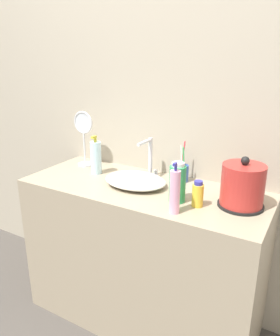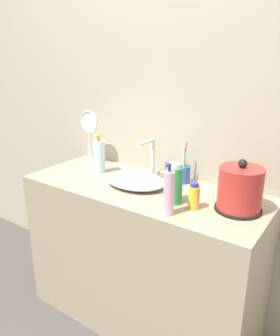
# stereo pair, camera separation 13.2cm
# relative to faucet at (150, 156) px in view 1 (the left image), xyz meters

# --- Properties ---
(wall_back) EXTENTS (6.00, 0.04, 2.60)m
(wall_back) POSITION_rel_faucet_xyz_m (0.04, 0.12, 0.36)
(wall_back) COLOR #ADA38E
(wall_back) RESTS_ON ground_plane
(vanity_counter) EXTENTS (1.27, 0.51, 0.82)m
(vanity_counter) POSITION_rel_faucet_xyz_m (0.04, -0.15, -0.53)
(vanity_counter) COLOR gray
(vanity_counter) RESTS_ON ground_plane
(sink_basin) EXTENTS (0.33, 0.25, 0.05)m
(sink_basin) POSITION_rel_faucet_xyz_m (-0.00, -0.15, -0.09)
(sink_basin) COLOR silver
(sink_basin) RESTS_ON vanity_counter
(faucet) EXTENTS (0.06, 0.14, 0.22)m
(faucet) POSITION_rel_faucet_xyz_m (0.00, 0.00, 0.00)
(faucet) COLOR silver
(faucet) RESTS_ON vanity_counter
(electric_kettle) EXTENTS (0.20, 0.20, 0.23)m
(electric_kettle) POSITION_rel_faucet_xyz_m (0.53, -0.13, -0.03)
(electric_kettle) COLOR black
(electric_kettle) RESTS_ON vanity_counter
(toothbrush_cup) EXTENTS (0.06, 0.06, 0.22)m
(toothbrush_cup) POSITION_rel_faucet_xyz_m (0.18, 0.03, -0.07)
(toothbrush_cup) COLOR #2D519E
(toothbrush_cup) RESTS_ON vanity_counter
(lotion_bottle) EXTENTS (0.06, 0.06, 0.22)m
(lotion_bottle) POSITION_rel_faucet_xyz_m (-0.29, -0.10, -0.03)
(lotion_bottle) COLOR silver
(lotion_bottle) RESTS_ON vanity_counter
(shampoo_bottle) EXTENTS (0.05, 0.05, 0.12)m
(shampoo_bottle) POSITION_rel_faucet_xyz_m (0.36, -0.22, -0.07)
(shampoo_bottle) COLOR gold
(shampoo_bottle) RESTS_ON vanity_counter
(mouthwash_bottle) EXTENTS (0.04, 0.04, 0.23)m
(mouthwash_bottle) POSITION_rel_faucet_xyz_m (0.30, -0.33, -0.02)
(mouthwash_bottle) COLOR #EAA8C6
(mouthwash_bottle) RESTS_ON vanity_counter
(hand_cream_bottle) EXTENTS (0.08, 0.08, 0.19)m
(hand_cream_bottle) POSITION_rel_faucet_xyz_m (0.26, -0.22, -0.03)
(hand_cream_bottle) COLOR #2D9956
(hand_cream_bottle) RESTS_ON vanity_counter
(vanity_mirror) EXTENTS (0.13, 0.09, 0.33)m
(vanity_mirror) POSITION_rel_faucet_xyz_m (-0.44, -0.01, 0.07)
(vanity_mirror) COLOR silver
(vanity_mirror) RESTS_ON vanity_counter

